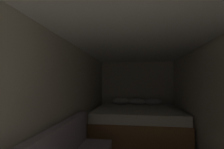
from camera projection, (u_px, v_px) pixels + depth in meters
The scene contains 5 objects.
wall_back at pixel (137, 94), 5.04m from camera, with size 2.31×0.05×2.04m, color beige.
wall_left at pixel (65, 107), 2.49m from camera, with size 0.05×5.41×2.04m, color beige.
wall_right at pixel (224, 110), 2.18m from camera, with size 0.05×5.41×2.04m, color beige.
ceiling_slab at pixel (139, 37), 2.39m from camera, with size 2.31×5.41×0.05m, color white.
bed at pixel (137, 123), 4.07m from camera, with size 2.09×1.78×0.93m.
Camera 1 is at (-0.07, -0.31, 1.39)m, focal length 26.02 mm.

